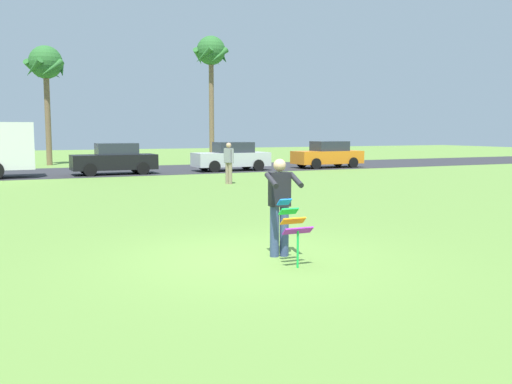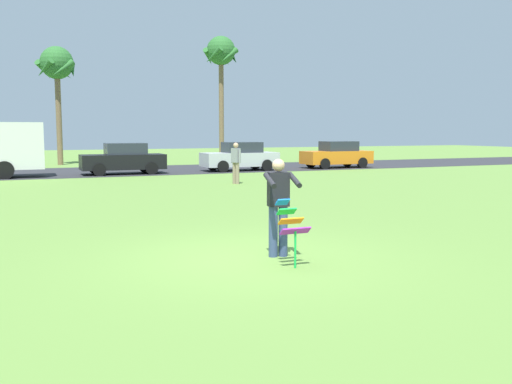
% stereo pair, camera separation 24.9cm
% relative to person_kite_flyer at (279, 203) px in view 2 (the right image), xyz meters
% --- Properties ---
extents(ground_plane, '(120.00, 120.00, 0.00)m').
position_rel_person_kite_flyer_xyz_m(ground_plane, '(-0.48, 0.07, -0.95)').
color(ground_plane, olive).
extents(road_strip, '(120.00, 8.00, 0.01)m').
position_rel_person_kite_flyer_xyz_m(road_strip, '(-0.48, 22.68, -0.95)').
color(road_strip, '#2D2D33').
rests_on(road_strip, ground).
extents(person_kite_flyer, '(0.62, 0.71, 1.73)m').
position_rel_person_kite_flyer_xyz_m(person_kite_flyer, '(0.00, 0.00, 0.00)').
color(person_kite_flyer, '#384772').
rests_on(person_kite_flyer, ground).
extents(kite_held, '(0.51, 0.63, 1.08)m').
position_rel_person_kite_flyer_xyz_m(kite_held, '(-0.11, -0.70, -0.23)').
color(kite_held, blue).
rests_on(kite_held, ground).
extents(parked_car_black, '(4.21, 1.85, 1.60)m').
position_rel_person_kite_flyer_xyz_m(parked_car_black, '(0.80, 20.28, -0.18)').
color(parked_car_black, black).
rests_on(parked_car_black, ground).
extents(parked_car_silver, '(4.22, 1.87, 1.60)m').
position_rel_person_kite_flyer_xyz_m(parked_car_silver, '(7.24, 20.28, -0.18)').
color(parked_car_silver, silver).
rests_on(parked_car_silver, ground).
extents(parked_car_orange, '(4.22, 1.88, 1.60)m').
position_rel_person_kite_flyer_xyz_m(parked_car_orange, '(13.51, 20.28, -0.18)').
color(parked_car_orange, orange).
rests_on(parked_car_orange, ground).
extents(palm_tree_right_near, '(2.58, 2.71, 7.65)m').
position_rel_person_kite_flyer_xyz_m(palm_tree_right_near, '(-1.63, 30.02, 5.34)').
color(palm_tree_right_near, brown).
rests_on(palm_tree_right_near, ground).
extents(palm_tree_centre_far, '(2.58, 2.71, 9.12)m').
position_rel_person_kite_flyer_xyz_m(palm_tree_centre_far, '(9.83, 30.63, 6.71)').
color(palm_tree_centre_far, brown).
rests_on(palm_tree_centre_far, ground).
extents(person_walker_near, '(0.34, 0.53, 1.73)m').
position_rel_person_kite_flyer_xyz_m(person_walker_near, '(4.22, 13.08, -0.02)').
color(person_walker_near, gray).
rests_on(person_walker_near, ground).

